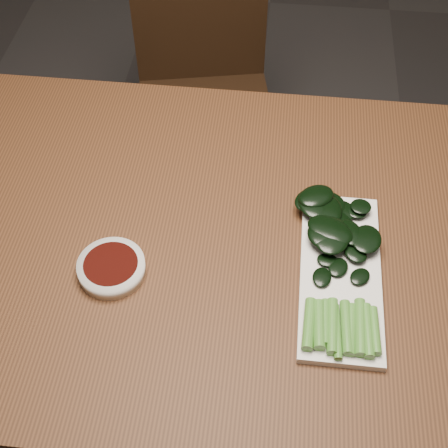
# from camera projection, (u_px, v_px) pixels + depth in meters

# --- Properties ---
(ground) EXTENTS (6.00, 6.00, 0.00)m
(ground) POSITION_uv_depth(u_px,v_px,m) (224.00, 408.00, 1.67)
(ground) COLOR #2F2D2D
(ground) RESTS_ON ground
(table) EXTENTS (1.40, 0.80, 0.75)m
(table) POSITION_uv_depth(u_px,v_px,m) (224.00, 259.00, 1.15)
(table) COLOR #4C2A15
(table) RESTS_ON ground
(chair_far) EXTENTS (0.44, 0.44, 0.89)m
(chair_far) POSITION_uv_depth(u_px,v_px,m) (204.00, 86.00, 1.77)
(chair_far) COLOR black
(chair_far) RESTS_ON ground
(sauce_bowl) EXTENTS (0.11, 0.11, 0.03)m
(sauce_bowl) POSITION_uv_depth(u_px,v_px,m) (112.00, 268.00, 1.03)
(sauce_bowl) COLOR white
(sauce_bowl) RESTS_ON table
(serving_plate) EXTENTS (0.13, 0.33, 0.01)m
(serving_plate) POSITION_uv_depth(u_px,v_px,m) (340.00, 274.00, 1.03)
(serving_plate) COLOR white
(serving_plate) RESTS_ON table
(gai_lan) EXTENTS (0.17, 0.35, 0.03)m
(gai_lan) POSITION_uv_depth(u_px,v_px,m) (332.00, 245.00, 1.04)
(gai_lan) COLOR #4F9031
(gai_lan) RESTS_ON serving_plate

